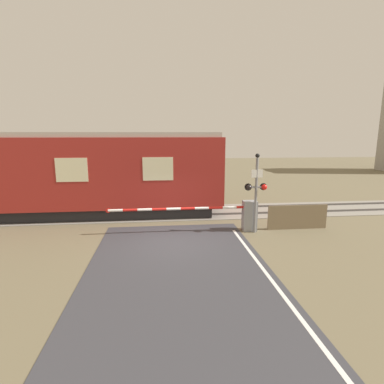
{
  "coord_description": "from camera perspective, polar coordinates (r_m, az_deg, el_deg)",
  "views": [
    {
      "loc": [
        -0.5,
        -11.38,
        4.22
      ],
      "look_at": [
        0.87,
        1.6,
        1.67
      ],
      "focal_mm": 28.0,
      "sensor_mm": 36.0,
      "label": 1
    }
  ],
  "objects": [
    {
      "name": "signal_post",
      "position": [
        12.92,
        12.14,
        0.66
      ],
      "size": [
        0.97,
        0.26,
        3.41
      ],
      "color": "gray",
      "rests_on": "ground_plane"
    },
    {
      "name": "roadside_fence",
      "position": [
        14.22,
        19.44,
        -4.54
      ],
      "size": [
        2.73,
        0.06,
        1.1
      ],
      "color": "#726047",
      "rests_on": "ground_plane"
    },
    {
      "name": "ground_plane",
      "position": [
        12.15,
        -3.34,
        -9.29
      ],
      "size": [
        80.0,
        80.0,
        0.0
      ],
      "primitive_type": "plane",
      "color": "#6B6047"
    },
    {
      "name": "track_bed",
      "position": [
        16.22,
        -4.08,
        -3.95
      ],
      "size": [
        36.0,
        3.2,
        0.13
      ],
      "color": "gray",
      "rests_on": "ground_plane"
    },
    {
      "name": "crossing_barrier",
      "position": [
        13.28,
        8.73,
        -4.26
      ],
      "size": [
        6.47,
        0.44,
        1.34
      ],
      "color": "gray",
      "rests_on": "ground_plane"
    },
    {
      "name": "train",
      "position": [
        16.3,
        -20.45,
        3.22
      ],
      "size": [
        14.34,
        2.99,
        4.29
      ],
      "color": "black",
      "rests_on": "ground_plane"
    }
  ]
}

